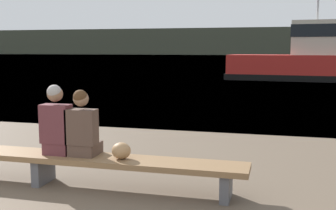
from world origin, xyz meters
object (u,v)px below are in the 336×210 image
Objects in this scene: person_left at (57,124)px; person_right at (83,128)px; bench_main at (43,159)px; tugboat_red at (315,62)px; shopping_bag at (121,151)px.

person_left reaches higher than person_right.
bench_main is at bearing -179.20° from person_right.
person_right is 0.09× the size of tugboat_red.
person_left is 1.06× the size of person_right.
bench_main is 6.28× the size of person_right.
tugboat_red is at bearing 79.20° from shopping_bag.
bench_main is 0.80m from person_right.
person_left is 3.77× the size of shopping_bag.
person_left is at bearing 172.21° from tugboat_red.
shopping_bag is (0.58, -0.02, -0.29)m from person_right.
shopping_bag is 0.03× the size of tugboat_red.
shopping_bag is at bearing 174.68° from tugboat_red.
shopping_bag reaches higher than bench_main.
shopping_bag is (0.98, -0.02, -0.32)m from person_left.
person_right is 3.55× the size of shopping_bag.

